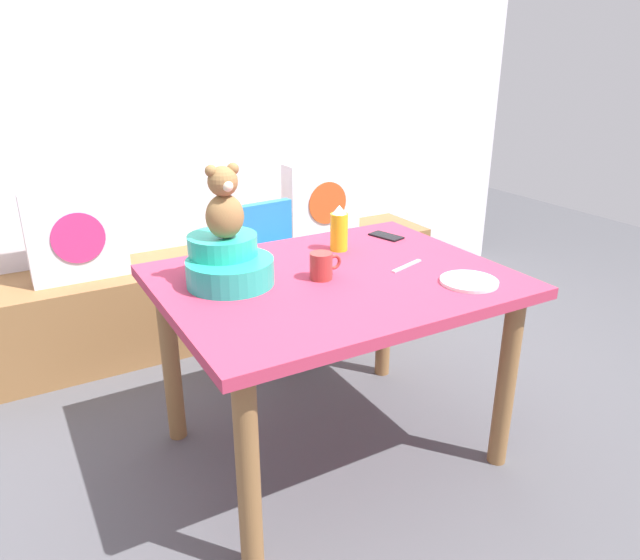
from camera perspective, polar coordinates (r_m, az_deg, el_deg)
name	(u,v)px	position (r m, az deg, el deg)	size (l,w,h in m)	color
ground_plane	(332,447)	(2.47, 1.20, -15.84)	(8.00, 8.00, 0.00)	#4C4C51
back_wall	(189,88)	(3.34, -12.54, 17.65)	(4.40, 0.10, 2.60)	silver
window_bench	(220,293)	(3.33, -9.64, -1.20)	(2.60, 0.44, 0.46)	olive
pillow_floral_left	(76,234)	(3.01, -22.50, 4.11)	(0.44, 0.15, 0.44)	silver
pillow_floral_right	(321,200)	(3.42, 0.13, 7.70)	(0.44, 0.15, 0.44)	silver
dining_table	(334,303)	(2.14, 1.32, -2.23)	(1.21, 0.95, 0.74)	#B73351
highchair	(278,262)	(2.90, -4.05, 1.79)	(0.35, 0.47, 0.79)	#2672B2
infant_seat_teal	(228,263)	(2.05, -8.90, 1.67)	(0.30, 0.33, 0.16)	#25B399
teddy_bear	(224,204)	(1.99, -9.24, 7.27)	(0.13, 0.12, 0.25)	olive
ketchup_bottle	(339,229)	(2.35, 1.85, 4.93)	(0.07, 0.07, 0.18)	gold
coffee_mug	(322,266)	(2.06, 0.16, 1.40)	(0.12, 0.08, 0.09)	#9E332D
dinner_plate_near	(469,281)	(2.10, 14.19, -0.13)	(0.20, 0.20, 0.01)	white
cell_phone	(386,236)	(2.56, 6.41, 4.23)	(0.07, 0.14, 0.01)	black
table_fork	(407,266)	(2.22, 8.38, 1.37)	(0.02, 0.17, 0.01)	silver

